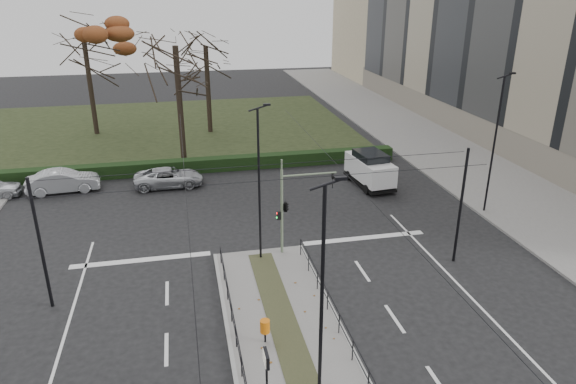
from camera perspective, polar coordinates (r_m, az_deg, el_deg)
name	(u,v)px	position (r m, az deg, el deg)	size (l,w,h in m)	color
ground	(276,305)	(23.06, -1.32, -12.48)	(140.00, 140.00, 0.00)	black
median_island	(288,340)	(21.03, 0.01, -16.07)	(4.40, 15.00, 0.14)	slate
sidewalk_east	(427,143)	(47.83, 15.21, 5.32)	(8.00, 90.00, 0.14)	slate
park	(155,129)	(52.43, -14.53, 6.77)	(38.00, 26.00, 0.10)	black
hedge	(150,168)	(39.46, -15.10, 2.54)	(38.00, 1.00, 1.00)	black
apartment_block	(532,19)	(53.10, 25.46, 16.98)	(13.09, 52.10, 21.64)	tan
median_railing	(289,322)	(20.41, 0.07, -14.23)	(4.14, 13.24, 0.92)	black
catenary	(269,219)	(22.76, -2.16, -3.07)	(20.00, 34.00, 6.00)	black
traffic_light	(287,205)	(25.85, -0.12, -1.44)	(3.10, 1.78, 4.55)	#67775B
litter_bin	(265,327)	(20.41, -2.58, -14.72)	(0.39, 0.39, 0.99)	black
info_panel	(266,365)	(16.98, -2.43, -18.68)	(0.13, 0.60, 2.32)	black
streetlamp_median_near	(322,302)	(15.68, 3.83, -12.14)	(0.67, 0.14, 8.06)	black
streetlamp_median_far	(260,184)	(24.81, -3.19, 0.92)	(0.66, 0.14, 7.91)	black
streetlamp_sidewalk	(495,144)	(32.70, 21.97, 4.99)	(0.70, 0.14, 8.42)	black
parked_car_second	(63,181)	(37.99, -23.71, 1.11)	(1.63, 4.68, 1.54)	#AAADB2
parked_car_fourth	(169,177)	(36.75, -13.09, 1.59)	(2.20, 4.76, 1.32)	#AAADB2
white_van	(370,168)	(36.24, 9.09, 2.62)	(2.46, 4.73, 2.43)	silver
rust_tree	(83,32)	(50.85, -21.85, 16.15)	(7.95, 7.95, 12.15)	black
bare_tree_center	(206,53)	(48.97, -9.10, 14.97)	(5.81, 5.81, 10.51)	black
bare_tree_near	(176,55)	(39.81, -12.35, 14.65)	(6.21, 6.21, 11.90)	black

